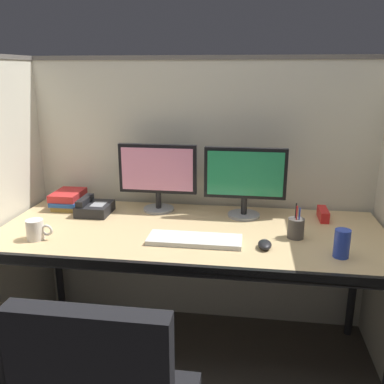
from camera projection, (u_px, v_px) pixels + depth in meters
The scene contains 12 objects.
cubicle_partition_rear at pixel (201, 195), 2.46m from camera, with size 2.21×0.06×1.57m.
desk at pixel (190, 240), 2.05m from camera, with size 1.90×0.80×0.74m.
monitor_left at pixel (158, 173), 2.28m from camera, with size 0.43×0.17×0.37m.
monitor_right at pixel (245, 178), 2.18m from camera, with size 0.43×0.17×0.37m.
keyboard_main at pixel (195, 240), 1.90m from camera, with size 0.43×0.15×0.02m, color silver.
computer_mouse at pixel (265, 245), 1.84m from camera, with size 0.06×0.10×0.04m.
book_stack at pixel (69, 199), 2.38m from camera, with size 0.16×0.22×0.09m.
soda_can at pixel (342, 244), 1.74m from camera, with size 0.07×0.07×0.12m, color #263FB2.
coffee_mug at pixel (36, 230), 1.93m from camera, with size 0.13×0.08×0.09m.
pen_cup at pixel (296, 228), 1.94m from camera, with size 0.08×0.08×0.17m.
desk_phone at pixel (94, 208), 2.27m from camera, with size 0.17×0.19×0.09m.
red_stapler at pixel (323, 214), 2.19m from camera, with size 0.04×0.15×0.06m, color red.
Camera 1 is at (0.28, -1.60, 1.50)m, focal length 38.94 mm.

